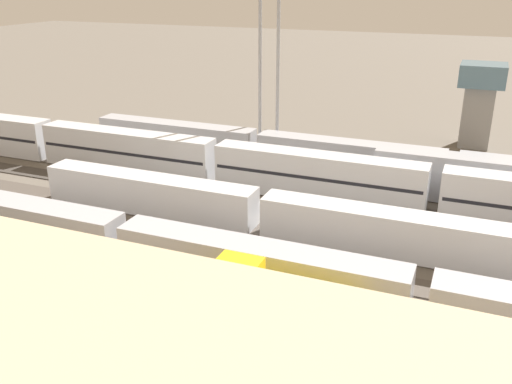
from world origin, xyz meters
TOP-DOWN VIEW (x-y plane):
  - ground_plane at (0.00, 0.00)m, footprint 400.00×400.00m
  - track_bed_0 at (0.00, -17.50)m, footprint 140.00×2.80m
  - track_bed_1 at (0.00, -12.50)m, footprint 140.00×2.80m
  - track_bed_2 at (0.00, -7.50)m, footprint 140.00×2.80m
  - track_bed_3 at (0.00, -2.50)m, footprint 140.00×2.80m
  - track_bed_4 at (0.00, 2.50)m, footprint 140.00×2.80m
  - track_bed_5 at (0.00, 7.50)m, footprint 140.00×2.80m
  - track_bed_6 at (0.00, 12.50)m, footprint 140.00×2.80m
  - track_bed_7 at (0.00, 17.50)m, footprint 140.00×2.80m
  - train_on_track_4 at (-12.16, 2.50)m, footprint 71.40×3.00m
  - train_on_track_7 at (-7.16, 17.50)m, footprint 10.00×3.00m
  - train_on_track_2 at (-2.70, -7.50)m, footprint 119.80×3.06m
  - train_on_track_0 at (-3.73, -17.50)m, footprint 71.40×3.06m
  - train_on_track_6 at (-3.81, 12.50)m, footprint 119.80×3.00m
  - light_mast_0 at (6.80, -20.82)m, footprint 2.80×0.70m
  - light_mast_2 at (9.47, -21.32)m, footprint 2.80×0.70m
  - control_tower at (-17.64, -35.33)m, footprint 6.00×6.00m

SIDE VIEW (x-z plane):
  - ground_plane at x=0.00m, z-range 0.00..0.00m
  - track_bed_0 at x=0.00m, z-range 0.00..0.12m
  - track_bed_1 at x=0.00m, z-range 0.00..0.12m
  - track_bed_2 at x=0.00m, z-range 0.00..0.12m
  - track_bed_3 at x=0.00m, z-range 0.00..0.12m
  - track_bed_4 at x=0.00m, z-range 0.00..0.12m
  - track_bed_5 at x=0.00m, z-range 0.00..0.12m
  - track_bed_6 at x=0.00m, z-range 0.00..0.12m
  - track_bed_7 at x=0.00m, z-range 0.00..0.12m
  - train_on_track_0 at x=-3.73m, z-range 0.10..3.90m
  - train_on_track_6 at x=-3.81m, z-range 0.12..3.92m
  - train_on_track_4 at x=-12.16m, z-range 0.12..3.92m
  - train_on_track_7 at x=-7.16m, z-range -0.34..4.66m
  - train_on_track_2 at x=-2.70m, z-range 0.12..5.12m
  - control_tower at x=-17.64m, z-range 1.05..12.65m
  - light_mast_0 at x=6.80m, z-range 3.62..28.52m
  - light_mast_2 at x=9.47m, z-range 3.81..32.73m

